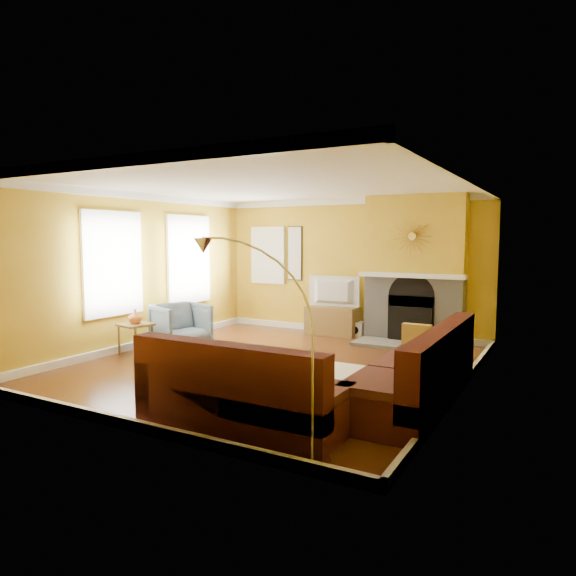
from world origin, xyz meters
The scene contains 27 objects.
floor centered at (0.00, 0.00, -0.01)m, with size 5.50×6.00×0.02m, color brown.
ceiling centered at (0.00, 0.00, 2.71)m, with size 5.50×6.00×0.02m, color white.
wall_back centered at (0.00, 3.01, 1.35)m, with size 5.50×0.02×2.70m, color gold.
wall_front centered at (0.00, -3.01, 1.35)m, with size 5.50×0.02×2.70m, color gold.
wall_left centered at (-2.76, 0.00, 1.35)m, with size 0.02×6.00×2.70m, color gold.
wall_right centered at (2.76, 0.00, 1.35)m, with size 0.02×6.00×2.70m, color gold.
baseboard centered at (0.00, 0.00, 0.06)m, with size 5.50×6.00×0.12m, color white, non-canonical shape.
crown_molding centered at (0.00, 0.00, 2.64)m, with size 5.50×6.00×0.12m, color white, non-canonical shape.
window_left_near centered at (-2.72, 1.30, 1.50)m, with size 0.06×1.22×1.72m, color white.
window_left_far centered at (-2.72, -0.60, 1.50)m, with size 0.06×1.22×1.72m, color white.
window_back centered at (-1.90, 2.96, 1.55)m, with size 0.82×0.06×1.22m, color white.
wall_art centered at (-1.25, 2.97, 1.60)m, with size 0.34×0.04×1.14m, color white.
fireplace centered at (1.35, 2.80, 1.35)m, with size 1.80×0.40×2.70m, color gray, non-canonical shape.
mantel centered at (1.35, 2.56, 1.25)m, with size 1.92×0.22×0.08m, color white.
hearth centered at (1.35, 2.25, 0.03)m, with size 1.80×0.70×0.06m, color gray.
sunburst centered at (1.35, 2.57, 1.95)m, with size 0.70×0.04×0.70m, color olive, non-canonical shape.
rug centered at (0.10, -0.29, 0.01)m, with size 2.40×1.80×0.02m, color beige.
sectional_sofa centered at (1.32, -0.99, 0.45)m, with size 2.86×3.42×0.90m, color #491917, non-canonical shape.
coffee_table centered at (-0.02, -0.91, 0.19)m, with size 0.94×0.94×0.37m, color white, non-canonical shape.
media_console centered at (-0.25, 2.70, 0.28)m, with size 1.03×0.46×0.57m, color olive.
tv centered at (-0.25, 2.70, 0.87)m, with size 1.04×0.14×0.60m, color black.
subwoofer centered at (0.25, 2.79, 0.14)m, with size 0.29×0.29×0.29m, color white.
armchair centered at (-2.06, 0.28, 0.39)m, with size 0.83×0.86×0.78m, color slate.
side_table centered at (-2.37, -0.48, 0.26)m, with size 0.47×0.47×0.52m, color olive, non-canonical shape.
vase centered at (-2.37, -0.48, 0.63)m, with size 0.23×0.23×0.24m, color orange.
book centered at (-0.16, -0.82, 0.39)m, with size 0.21×0.29×0.03m, color white.
arc_lamp centered at (1.52, -2.80, 0.95)m, with size 1.23×0.36×1.91m, color silver, non-canonical shape.
Camera 1 is at (3.89, -6.54, 1.91)m, focal length 32.00 mm.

